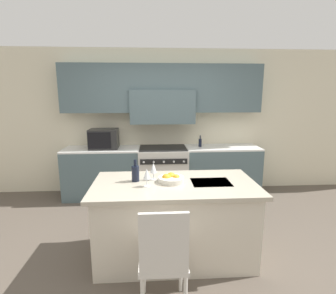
{
  "coord_description": "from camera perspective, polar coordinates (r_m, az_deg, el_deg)",
  "views": [
    {
      "loc": [
        -0.21,
        -2.91,
        1.9
      ],
      "look_at": [
        0.02,
        0.69,
        1.15
      ],
      "focal_mm": 28.0,
      "sensor_mm": 36.0,
      "label": 1
    }
  ],
  "objects": [
    {
      "name": "ground_plane",
      "position": [
        3.48,
        0.35,
        -21.36
      ],
      "size": [
        10.0,
        10.0,
        0.0
      ],
      "primitive_type": "plane",
      "color": "brown"
    },
    {
      "name": "back_cabinetry",
      "position": [
        4.96,
        -1.3,
        8.25
      ],
      "size": [
        10.0,
        0.46,
        2.7
      ],
      "color": "beige",
      "rests_on": "ground_plane"
    },
    {
      "name": "back_counter",
      "position": [
        4.92,
        -1.11,
        -5.32
      ],
      "size": [
        3.58,
        0.62,
        0.91
      ],
      "color": "#4C6066",
      "rests_on": "ground_plane"
    },
    {
      "name": "range_stove",
      "position": [
        4.9,
        -1.1,
        -5.37
      ],
      "size": [
        0.88,
        0.7,
        0.92
      ],
      "color": "beige",
      "rests_on": "ground_plane"
    },
    {
      "name": "microwave",
      "position": [
        4.85,
        -13.8,
        1.75
      ],
      "size": [
        0.51,
        0.37,
        0.35
      ],
      "color": "black",
      "rests_on": "back_counter"
    },
    {
      "name": "kitchen_island",
      "position": [
        3.16,
        1.43,
        -15.48
      ],
      "size": [
        1.85,
        0.96,
        0.9
      ],
      "color": "beige",
      "rests_on": "ground_plane"
    },
    {
      "name": "island_chair",
      "position": [
        2.39,
        -1.0,
        -22.81
      ],
      "size": [
        0.42,
        0.4,
        0.99
      ],
      "color": "beige",
      "rests_on": "ground_plane"
    },
    {
      "name": "wine_bottle",
      "position": [
        3.04,
        -7.1,
        -5.65
      ],
      "size": [
        0.09,
        0.09,
        0.25
      ],
      "color": "black",
      "rests_on": "kitchen_island"
    },
    {
      "name": "wine_glass_near",
      "position": [
        2.84,
        -4.64,
        -5.96
      ],
      "size": [
        0.08,
        0.08,
        0.2
      ],
      "color": "white",
      "rests_on": "kitchen_island"
    },
    {
      "name": "wine_glass_far",
      "position": [
        3.06,
        -3.19,
        -4.67
      ],
      "size": [
        0.08,
        0.08,
        0.2
      ],
      "color": "white",
      "rests_on": "kitchen_island"
    },
    {
      "name": "fruit_bowl",
      "position": [
        3.01,
        0.64,
        -6.93
      ],
      "size": [
        0.3,
        0.3,
        0.11
      ],
      "color": "silver",
      "rests_on": "kitchen_island"
    },
    {
      "name": "oil_bottle_on_counter",
      "position": [
        4.9,
        7.01,
        0.99
      ],
      "size": [
        0.06,
        0.06,
        0.21
      ],
      "color": "black",
      "rests_on": "back_counter"
    }
  ]
}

